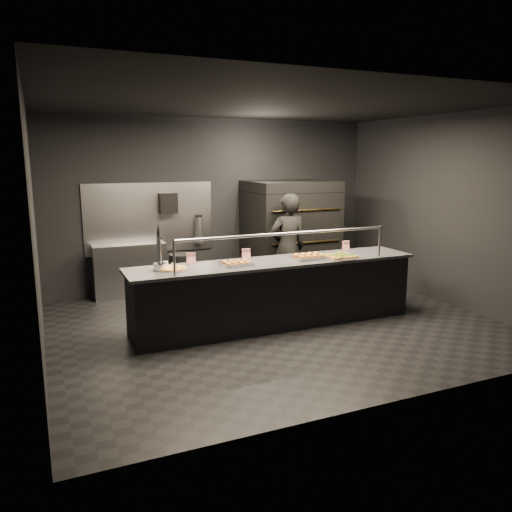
% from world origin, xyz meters
% --- Properties ---
extents(room, '(6.04, 6.00, 3.00)m').
position_xyz_m(room, '(-0.02, 0.05, 1.50)').
color(room, black).
rests_on(room, ground).
extents(service_counter, '(4.10, 0.78, 1.37)m').
position_xyz_m(service_counter, '(0.00, -0.00, 0.46)').
color(service_counter, black).
rests_on(service_counter, ground).
extents(pizza_oven, '(1.50, 1.23, 1.91)m').
position_xyz_m(pizza_oven, '(1.20, 1.90, 0.97)').
color(pizza_oven, black).
rests_on(pizza_oven, ground).
extents(prep_shelf, '(1.20, 0.35, 0.90)m').
position_xyz_m(prep_shelf, '(-1.60, 2.32, 0.45)').
color(prep_shelf, '#99999E').
rests_on(prep_shelf, ground).
extents(towel_dispenser, '(0.30, 0.20, 0.35)m').
position_xyz_m(towel_dispenser, '(-0.90, 2.39, 1.55)').
color(towel_dispenser, black).
rests_on(towel_dispenser, room).
extents(fire_extinguisher, '(0.14, 0.14, 0.51)m').
position_xyz_m(fire_extinguisher, '(-0.35, 2.40, 1.06)').
color(fire_extinguisher, '#B2B2B7').
rests_on(fire_extinguisher, room).
extents(beer_tap, '(0.16, 0.22, 0.60)m').
position_xyz_m(beer_tap, '(-1.60, 0.05, 1.09)').
color(beer_tap, silver).
rests_on(beer_tap, service_counter).
extents(round_pizza, '(0.41, 0.41, 0.03)m').
position_xyz_m(round_pizza, '(-1.45, 0.02, 0.94)').
color(round_pizza, silver).
rests_on(round_pizza, service_counter).
extents(slider_tray_a, '(0.48, 0.41, 0.06)m').
position_xyz_m(slider_tray_a, '(-0.60, -0.05, 0.94)').
color(slider_tray_a, silver).
rests_on(slider_tray_a, service_counter).
extents(slider_tray_b, '(0.49, 0.37, 0.07)m').
position_xyz_m(slider_tray_b, '(0.50, -0.03, 0.95)').
color(slider_tray_b, silver).
rests_on(slider_tray_b, service_counter).
extents(square_pizza, '(0.51, 0.51, 0.05)m').
position_xyz_m(square_pizza, '(0.93, -0.15, 0.94)').
color(square_pizza, silver).
rests_on(square_pizza, service_counter).
extents(condiment_jar, '(0.15, 0.06, 0.10)m').
position_xyz_m(condiment_jar, '(-1.48, 0.10, 0.97)').
color(condiment_jar, silver).
rests_on(condiment_jar, service_counter).
extents(tent_cards, '(2.57, 0.04, 0.15)m').
position_xyz_m(tent_cards, '(-0.05, 0.28, 1.00)').
color(tent_cards, white).
rests_on(tent_cards, service_counter).
extents(trash_bin, '(0.42, 0.42, 0.70)m').
position_xyz_m(trash_bin, '(-0.77, 2.12, 0.35)').
color(trash_bin, black).
rests_on(trash_bin, ground).
extents(worker, '(0.64, 0.42, 1.76)m').
position_xyz_m(worker, '(0.72, 1.04, 0.88)').
color(worker, black).
rests_on(worker, ground).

